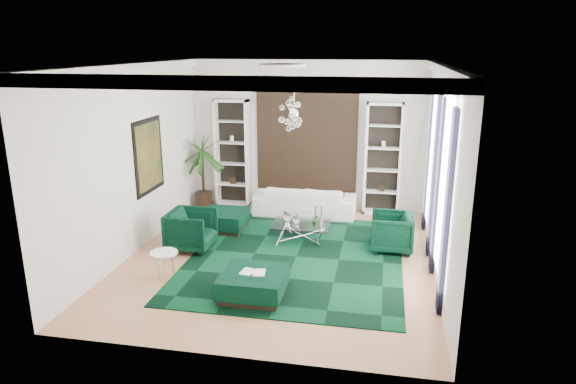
% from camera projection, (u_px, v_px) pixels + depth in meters
% --- Properties ---
extents(floor, '(6.00, 7.00, 0.02)m').
position_uv_depth(floor, '(280.00, 258.00, 10.39)').
color(floor, tan).
rests_on(floor, ground).
extents(ceiling, '(6.00, 7.00, 0.02)m').
position_uv_depth(ceiling, '(279.00, 64.00, 9.33)').
color(ceiling, white).
rests_on(ceiling, ground).
extents(wall_back, '(6.00, 0.02, 3.80)m').
position_uv_depth(wall_back, '(307.00, 135.00, 13.17)').
color(wall_back, silver).
rests_on(wall_back, ground).
extents(wall_front, '(6.00, 0.02, 3.80)m').
position_uv_depth(wall_front, '(223.00, 227.00, 6.55)').
color(wall_front, silver).
rests_on(wall_front, ground).
extents(wall_left, '(0.02, 7.00, 3.80)m').
position_uv_depth(wall_left, '(134.00, 160.00, 10.40)').
color(wall_left, silver).
rests_on(wall_left, ground).
extents(wall_right, '(0.02, 7.00, 3.80)m').
position_uv_depth(wall_right, '(441.00, 173.00, 9.32)').
color(wall_right, silver).
rests_on(wall_right, ground).
extents(crown_molding, '(6.00, 7.00, 0.18)m').
position_uv_depth(crown_molding, '(279.00, 70.00, 9.36)').
color(crown_molding, white).
rests_on(crown_molding, ceiling).
extents(ceiling_medallion, '(0.90, 0.90, 0.05)m').
position_uv_depth(ceiling_medallion, '(282.00, 65.00, 9.63)').
color(ceiling_medallion, white).
rests_on(ceiling_medallion, ceiling).
extents(tapestry, '(2.50, 0.06, 2.80)m').
position_uv_depth(tapestry, '(307.00, 136.00, 13.13)').
color(tapestry, black).
rests_on(tapestry, wall_back).
extents(shelving_left, '(0.90, 0.38, 2.80)m').
position_uv_depth(shelving_left, '(232.00, 153.00, 13.47)').
color(shelving_left, white).
rests_on(shelving_left, floor).
extents(shelving_right, '(0.90, 0.38, 2.80)m').
position_uv_depth(shelving_right, '(383.00, 159.00, 12.77)').
color(shelving_right, white).
rests_on(shelving_right, floor).
extents(painting, '(0.04, 1.30, 1.60)m').
position_uv_depth(painting, '(149.00, 156.00, 10.97)').
color(painting, black).
rests_on(painting, wall_left).
extents(window_near, '(0.03, 1.10, 2.90)m').
position_uv_depth(window_near, '(445.00, 186.00, 8.47)').
color(window_near, white).
rests_on(window_near, wall_right).
extents(curtain_near_a, '(0.07, 0.30, 3.25)m').
position_uv_depth(curtain_near_a, '(447.00, 215.00, 7.81)').
color(curtain_near_a, black).
rests_on(curtain_near_a, floor).
extents(curtain_near_b, '(0.07, 0.30, 3.25)m').
position_uv_depth(curtain_near_b, '(438.00, 188.00, 9.28)').
color(curtain_near_b, black).
rests_on(curtain_near_b, floor).
extents(window_far, '(0.03, 1.10, 2.90)m').
position_uv_depth(window_far, '(433.00, 156.00, 10.74)').
color(window_far, white).
rests_on(window_far, wall_right).
extents(curtain_far_a, '(0.07, 0.30, 3.25)m').
position_uv_depth(curtain_far_a, '(434.00, 176.00, 10.08)').
color(curtain_far_a, black).
rests_on(curtain_far_a, floor).
extents(curtain_far_b, '(0.07, 0.30, 3.25)m').
position_uv_depth(curtain_far_b, '(428.00, 160.00, 11.55)').
color(curtain_far_b, black).
rests_on(curtain_far_b, floor).
extents(rug, '(4.20, 5.00, 0.02)m').
position_uv_depth(rug, '(296.00, 257.00, 10.37)').
color(rug, black).
rests_on(rug, floor).
extents(sofa, '(2.52, 0.98, 0.74)m').
position_uv_depth(sofa, '(305.00, 201.00, 12.89)').
color(sofa, white).
rests_on(sofa, floor).
extents(armchair_left, '(0.92, 0.89, 0.84)m').
position_uv_depth(armchair_left, '(191.00, 230.00, 10.72)').
color(armchair_left, black).
rests_on(armchair_left, floor).
extents(armchair_right, '(0.87, 0.85, 0.79)m').
position_uv_depth(armchair_right, '(392.00, 232.00, 10.66)').
color(armchair_right, black).
rests_on(armchair_right, floor).
extents(coffee_table, '(1.23, 1.23, 0.42)m').
position_uv_depth(coffee_table, '(303.00, 230.00, 11.29)').
color(coffee_table, white).
rests_on(coffee_table, floor).
extents(ottoman_side, '(0.99, 0.99, 0.44)m').
position_uv_depth(ottoman_side, '(224.00, 220.00, 11.90)').
color(ottoman_side, black).
rests_on(ottoman_side, floor).
extents(ottoman_front, '(1.07, 1.07, 0.43)m').
position_uv_depth(ottoman_front, '(253.00, 284.00, 8.74)').
color(ottoman_front, black).
rests_on(ottoman_front, floor).
extents(book, '(0.42, 0.28, 0.03)m').
position_uv_depth(book, '(253.00, 272.00, 8.68)').
color(book, white).
rests_on(book, ottoman_front).
extents(side_table, '(0.51, 0.51, 0.49)m').
position_uv_depth(side_table, '(165.00, 265.00, 9.42)').
color(side_table, white).
rests_on(side_table, floor).
extents(palm, '(1.53, 1.53, 2.46)m').
position_uv_depth(palm, '(202.00, 162.00, 13.28)').
color(palm, '#1C4818').
rests_on(palm, floor).
extents(chandelier, '(0.74, 0.74, 0.67)m').
position_uv_depth(chandelier, '(294.00, 114.00, 9.94)').
color(chandelier, white).
rests_on(chandelier, ceiling).
extents(table_plant, '(0.14, 0.12, 0.26)m').
position_uv_depth(table_plant, '(315.00, 220.00, 10.90)').
color(table_plant, '#1C4818').
rests_on(table_plant, coffee_table).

